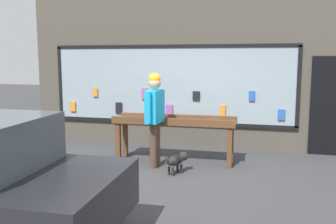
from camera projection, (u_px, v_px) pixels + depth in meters
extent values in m
plane|color=#38383A|center=(162.00, 176.00, 6.59)|extent=(40.00, 40.00, 0.00)
cube|color=#4C473D|center=(189.00, 71.00, 8.65)|extent=(7.73, 0.20, 3.54)
cube|color=#8C9EA8|center=(170.00, 85.00, 8.67)|extent=(5.65, 0.03, 1.76)
cube|color=black|center=(170.00, 46.00, 8.54)|extent=(5.73, 0.06, 0.08)
cube|color=black|center=(170.00, 122.00, 8.79)|extent=(5.73, 0.06, 0.08)
cube|color=black|center=(61.00, 83.00, 9.36)|extent=(0.08, 0.06, 1.76)
cube|color=black|center=(298.00, 87.00, 7.97)|extent=(0.08, 0.06, 1.76)
cube|color=orange|center=(73.00, 107.00, 9.33)|extent=(0.15, 0.03, 0.23)
cube|color=orange|center=(95.00, 92.00, 9.12)|extent=(0.12, 0.03, 0.20)
cube|color=black|center=(119.00, 108.00, 9.02)|extent=(0.16, 0.03, 0.26)
cube|color=#994CA5|center=(145.00, 94.00, 8.81)|extent=(0.15, 0.03, 0.25)
cube|color=#994CA5|center=(169.00, 110.00, 8.72)|extent=(0.16, 0.03, 0.24)
cube|color=black|center=(196.00, 96.00, 8.51)|extent=(0.16, 0.03, 0.20)
cube|color=orange|center=(223.00, 111.00, 8.41)|extent=(0.12, 0.03, 0.26)
cube|color=#2659B2|center=(252.00, 96.00, 8.20)|extent=(0.13, 0.03, 0.22)
cube|color=#2659B2|center=(281.00, 115.00, 8.10)|extent=(0.15, 0.03, 0.23)
cube|color=black|center=(333.00, 106.00, 7.86)|extent=(0.90, 0.04, 2.10)
cube|color=brown|center=(118.00, 142.00, 7.52)|extent=(0.09, 0.09, 0.77)
cube|color=brown|center=(230.00, 148.00, 7.01)|extent=(0.09, 0.09, 0.77)
cube|color=brown|center=(125.00, 138.00, 7.92)|extent=(0.09, 0.09, 0.77)
cube|color=brown|center=(231.00, 143.00, 7.41)|extent=(0.09, 0.09, 0.77)
cube|color=brown|center=(174.00, 122.00, 7.41)|extent=(2.43, 0.61, 0.04)
cube|color=brown|center=(171.00, 121.00, 7.16)|extent=(2.42, 0.10, 0.12)
cube|color=brown|center=(177.00, 117.00, 7.65)|extent=(2.42, 0.10, 0.12)
cube|color=silver|center=(125.00, 118.00, 7.71)|extent=(0.13, 0.23, 0.02)
cube|color=#338C4C|center=(140.00, 118.00, 7.73)|extent=(0.20, 0.22, 0.02)
cube|color=red|center=(148.00, 121.00, 7.39)|extent=(0.16, 0.20, 0.03)
cube|color=#994CA5|center=(161.00, 120.00, 7.52)|extent=(0.20, 0.25, 0.03)
cube|color=#5999A5|center=(175.00, 121.00, 7.34)|extent=(0.17, 0.23, 0.02)
cube|color=red|center=(185.00, 122.00, 7.22)|extent=(0.16, 0.19, 0.02)
cube|color=black|center=(200.00, 122.00, 7.33)|extent=(0.16, 0.22, 0.02)
cube|color=orange|center=(215.00, 121.00, 7.35)|extent=(0.13, 0.19, 0.02)
cube|color=#2659B2|center=(230.00, 123.00, 7.16)|extent=(0.15, 0.20, 0.02)
cylinder|color=#4C382D|center=(153.00, 146.00, 7.00)|extent=(0.14, 0.14, 0.86)
cylinder|color=#4C382D|center=(157.00, 144.00, 7.15)|extent=(0.14, 0.14, 0.86)
cube|color=#19A5E0|center=(155.00, 106.00, 6.97)|extent=(0.26, 0.50, 0.61)
cylinder|color=#19A5E0|center=(149.00, 108.00, 6.69)|extent=(0.09, 0.09, 0.58)
cylinder|color=#19A5E0|center=(160.00, 104.00, 7.25)|extent=(0.09, 0.09, 0.58)
sphere|color=tan|center=(155.00, 83.00, 6.91)|extent=(0.23, 0.23, 0.23)
sphere|color=orange|center=(155.00, 79.00, 6.90)|extent=(0.22, 0.22, 0.22)
ellipsoid|color=black|center=(175.00, 160.00, 6.65)|extent=(0.35, 0.42, 0.18)
ellipsoid|color=black|center=(175.00, 160.00, 6.65)|extent=(0.28, 0.29, 0.19)
sphere|color=black|center=(184.00, 156.00, 6.81)|extent=(0.17, 0.17, 0.17)
cylinder|color=black|center=(167.00, 161.00, 6.49)|extent=(0.07, 0.10, 0.12)
cylinder|color=black|center=(181.00, 169.00, 6.72)|extent=(0.04, 0.04, 0.16)
cylinder|color=black|center=(178.00, 168.00, 6.79)|extent=(0.04, 0.04, 0.16)
cylinder|color=black|center=(173.00, 172.00, 6.57)|extent=(0.04, 0.04, 0.16)
cylinder|color=black|center=(169.00, 171.00, 6.63)|extent=(0.04, 0.04, 0.16)
cylinder|color=black|center=(87.00, 197.00, 4.76)|extent=(0.61, 0.20, 0.60)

